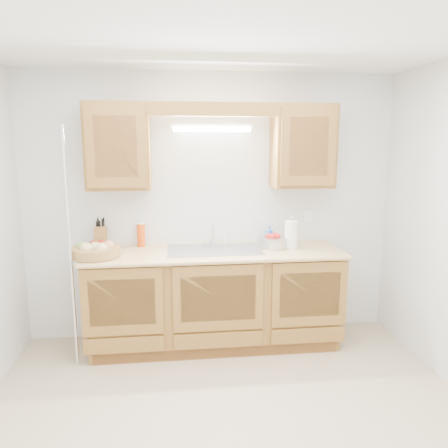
{
  "coord_description": "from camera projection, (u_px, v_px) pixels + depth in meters",
  "views": [
    {
      "loc": [
        -0.37,
        -2.62,
        1.86
      ],
      "look_at": [
        0.04,
        0.85,
        1.21
      ],
      "focal_mm": 35.0,
      "sensor_mm": 36.0,
      "label": 1
    }
  ],
  "objects": [
    {
      "name": "room",
      "position": [
        233.0,
        242.0,
        2.71
      ],
      "size": [
        3.52,
        3.5,
        2.5
      ],
      "color": "tan",
      "rests_on": "ground"
    },
    {
      "name": "base_cabinets",
      "position": [
        215.0,
        299.0,
        4.03
      ],
      "size": [
        2.2,
        0.6,
        0.86
      ],
      "primitive_type": "cube",
      "color": "brown",
      "rests_on": "ground"
    },
    {
      "name": "countertop",
      "position": [
        215.0,
        253.0,
        3.93
      ],
      "size": [
        2.3,
        0.63,
        0.04
      ],
      "primitive_type": "cube",
      "color": "#DFB975",
      "rests_on": "base_cabinets"
    },
    {
      "name": "upper_cabinet_left",
      "position": [
        118.0,
        147.0,
        3.81
      ],
      "size": [
        0.55,
        0.33,
        0.75
      ],
      "primitive_type": "cube",
      "color": "brown",
      "rests_on": "room"
    },
    {
      "name": "upper_cabinet_right",
      "position": [
        303.0,
        146.0,
        4.0
      ],
      "size": [
        0.55,
        0.33,
        0.75
      ],
      "primitive_type": "cube",
      "color": "brown",
      "rests_on": "room"
    },
    {
      "name": "valance",
      "position": [
        214.0,
        109.0,
        3.71
      ],
      "size": [
        2.2,
        0.05,
        0.12
      ],
      "primitive_type": "cube",
      "color": "brown",
      "rests_on": "room"
    },
    {
      "name": "fluorescent_fixture",
      "position": [
        212.0,
        127.0,
        3.96
      ],
      "size": [
        0.76,
        0.08,
        0.08
      ],
      "color": "white",
      "rests_on": "room"
    },
    {
      "name": "sink",
      "position": [
        215.0,
        258.0,
        3.96
      ],
      "size": [
        0.84,
        0.46,
        0.36
      ],
      "color": "#9E9EA3",
      "rests_on": "countertop"
    },
    {
      "name": "wire_shelf_pole",
      "position": [
        70.0,
        251.0,
        3.53
      ],
      "size": [
        0.03,
        0.03,
        2.0
      ],
      "primitive_type": "cylinder",
      "color": "silver",
      "rests_on": "ground"
    },
    {
      "name": "outlet_plate",
      "position": [
        308.0,
        216.0,
        4.29
      ],
      "size": [
        0.08,
        0.01,
        0.12
      ],
      "primitive_type": "cube",
      "color": "white",
      "rests_on": "room"
    },
    {
      "name": "fruit_basket",
      "position": [
        96.0,
        250.0,
        3.72
      ],
      "size": [
        0.53,
        0.53,
        0.13
      ],
      "rotation": [
        0.0,
        0.0,
        0.34
      ],
      "color": "#A58042",
      "rests_on": "countertop"
    },
    {
      "name": "knife_block",
      "position": [
        101.0,
        237.0,
        3.99
      ],
      "size": [
        0.1,
        0.17,
        0.3
      ],
      "rotation": [
        0.0,
        0.0,
        0.0
      ],
      "color": "brown",
      "rests_on": "countertop"
    },
    {
      "name": "orange_canister",
      "position": [
        141.0,
        234.0,
        4.08
      ],
      "size": [
        0.08,
        0.08,
        0.23
      ],
      "rotation": [
        0.0,
        0.0,
        0.09
      ],
      "color": "#DE490C",
      "rests_on": "countertop"
    },
    {
      "name": "soap_bottle",
      "position": [
        270.0,
        235.0,
        4.14
      ],
      "size": [
        0.09,
        0.09,
        0.19
      ],
      "primitive_type": "imported",
      "rotation": [
        0.0,
        0.0,
        -0.09
      ],
      "color": "blue",
      "rests_on": "countertop"
    },
    {
      "name": "sponge",
      "position": [
        281.0,
        242.0,
        4.25
      ],
      "size": [
        0.11,
        0.08,
        0.02
      ],
      "rotation": [
        0.0,
        0.0,
        0.13
      ],
      "color": "#CC333F",
      "rests_on": "countertop"
    },
    {
      "name": "paper_towel",
      "position": [
        291.0,
        235.0,
        4.02
      ],
      "size": [
        0.14,
        0.14,
        0.3
      ],
      "rotation": [
        0.0,
        0.0,
        -0.22
      ],
      "color": "silver",
      "rests_on": "countertop"
    },
    {
      "name": "apple_bowl",
      "position": [
        272.0,
        241.0,
        4.04
      ],
      "size": [
        0.27,
        0.27,
        0.14
      ],
      "rotation": [
        0.0,
        0.0,
        0.03
      ],
      "color": "silver",
      "rests_on": "countertop"
    }
  ]
}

